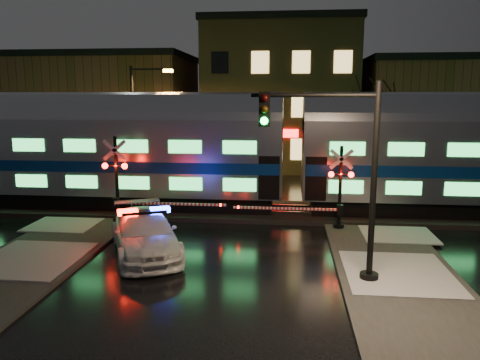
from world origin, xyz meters
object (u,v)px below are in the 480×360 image
crossing_signal_left (124,189)px  streetlight (138,122)px  crossing_signal_right (332,196)px  traffic_light (341,179)px  police_car (145,233)px

crossing_signal_left → streetlight: bearing=102.0°
crossing_signal_right → crossing_signal_left: size_ratio=0.92×
traffic_light → police_car: bearing=174.3°
crossing_signal_right → traffic_light: bearing=-92.9°
traffic_light → streetlight: streetlight is taller
streetlight → police_car: bearing=-71.2°
crossing_signal_left → streetlight: (-1.42, 6.69, 2.73)m
police_car → streetlight: 11.80m
police_car → crossing_signal_right: 8.38m
crossing_signal_right → traffic_light: size_ratio=0.84×
police_car → crossing_signal_right: bearing=4.0°
crossing_signal_right → streetlight: 13.18m
crossing_signal_right → streetlight: (-10.98, 6.70, 2.87)m
crossing_signal_right → crossing_signal_left: bearing=180.0°
crossing_signal_left → crossing_signal_right: bearing=-0.0°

